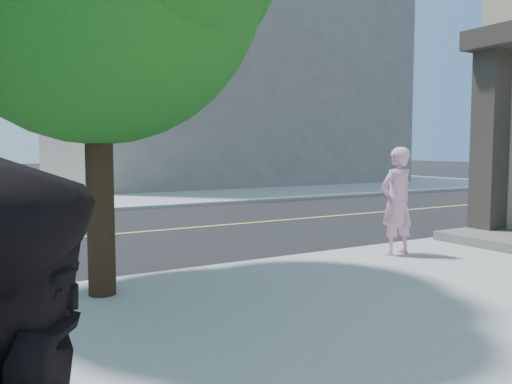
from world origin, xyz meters
TOP-DOWN VIEW (x-y plane):
  - sidewalk_ne at (13.50, 21.50)m, footprint 29.00×25.00m
  - filler_ne at (14.00, 22.00)m, footprint 18.00×16.00m
  - man_on_phone at (6.64, -0.88)m, footprint 0.70×0.47m

SIDE VIEW (x-z plane):
  - sidewalk_ne at x=13.50m, z-range 0.00..0.12m
  - man_on_phone at x=6.64m, z-range 0.12..2.02m
  - filler_ne at x=14.00m, z-range 0.12..14.12m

